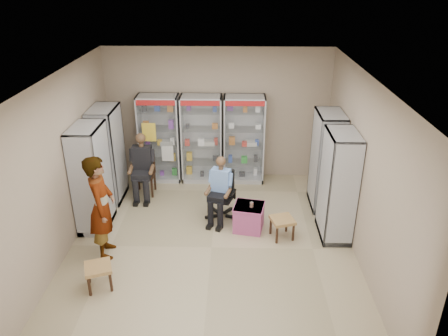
{
  "coord_description": "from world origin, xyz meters",
  "views": [
    {
      "loc": [
        0.39,
        -6.43,
        4.55
      ],
      "look_at": [
        0.2,
        0.7,
        1.24
      ],
      "focal_mm": 35.0,
      "sensor_mm": 36.0,
      "label": 1
    }
  ],
  "objects_px": {
    "seated_shopkeeper": "(221,190)",
    "standing_man": "(102,207)",
    "cabinet_back_right": "(244,140)",
    "cabinet_back_mid": "(202,139)",
    "woven_stool_b": "(99,276)",
    "cabinet_left_near": "(92,178)",
    "office_chair": "(221,195)",
    "woven_stool_a": "(282,228)",
    "wooden_chair": "(144,174)",
    "cabinet_back_left": "(160,139)",
    "cabinet_right_far": "(326,161)",
    "cabinet_right_near": "(338,186)",
    "pink_trunk": "(249,217)",
    "cabinet_left_far": "(108,155)"
  },
  "relations": [
    {
      "from": "cabinet_back_right",
      "to": "cabinet_back_mid",
      "type": "bearing_deg",
      "value": 180.0
    },
    {
      "from": "cabinet_left_near",
      "to": "office_chair",
      "type": "xyz_separation_m",
      "value": [
        2.37,
        0.35,
        -0.51
      ]
    },
    {
      "from": "cabinet_right_far",
      "to": "cabinet_left_near",
      "type": "xyz_separation_m",
      "value": [
        -4.46,
        -0.9,
        0.0
      ]
    },
    {
      "from": "cabinet_back_left",
      "to": "cabinet_back_mid",
      "type": "height_order",
      "value": "same"
    },
    {
      "from": "seated_shopkeeper",
      "to": "wooden_chair",
      "type": "bearing_deg",
      "value": 167.1
    },
    {
      "from": "cabinet_back_mid",
      "to": "cabinet_right_near",
      "type": "xyz_separation_m",
      "value": [
        2.58,
        -2.23,
        0.0
      ]
    },
    {
      "from": "cabinet_right_near",
      "to": "woven_stool_a",
      "type": "height_order",
      "value": "cabinet_right_near"
    },
    {
      "from": "cabinet_right_far",
      "to": "cabinet_right_near",
      "type": "distance_m",
      "value": 1.1
    },
    {
      "from": "wooden_chair",
      "to": "woven_stool_b",
      "type": "xyz_separation_m",
      "value": [
        -0.13,
        -3.09,
        -0.27
      ]
    },
    {
      "from": "cabinet_back_mid",
      "to": "cabinet_left_far",
      "type": "height_order",
      "value": "same"
    },
    {
      "from": "woven_stool_a",
      "to": "standing_man",
      "type": "xyz_separation_m",
      "value": [
        -3.07,
        -0.57,
        0.72
      ]
    },
    {
      "from": "standing_man",
      "to": "cabinet_right_near",
      "type": "bearing_deg",
      "value": -88.67
    },
    {
      "from": "cabinet_back_left",
      "to": "woven_stool_a",
      "type": "relative_size",
      "value": 5.07
    },
    {
      "from": "cabinet_right_far",
      "to": "cabinet_left_far",
      "type": "relative_size",
      "value": 1.0
    },
    {
      "from": "woven_stool_b",
      "to": "cabinet_left_near",
      "type": "bearing_deg",
      "value": 107.25
    },
    {
      "from": "seated_shopkeeper",
      "to": "woven_stool_b",
      "type": "distance_m",
      "value": 2.8
    },
    {
      "from": "cabinet_back_mid",
      "to": "standing_man",
      "type": "xyz_separation_m",
      "value": [
        -1.45,
        -2.94,
        -0.08
      ]
    },
    {
      "from": "cabinet_back_right",
      "to": "woven_stool_b",
      "type": "bearing_deg",
      "value": -120.81
    },
    {
      "from": "woven_stool_a",
      "to": "cabinet_back_mid",
      "type": "bearing_deg",
      "value": 124.45
    },
    {
      "from": "cabinet_right_near",
      "to": "woven_stool_a",
      "type": "bearing_deg",
      "value": 98.09
    },
    {
      "from": "cabinet_back_left",
      "to": "cabinet_right_far",
      "type": "relative_size",
      "value": 1.0
    },
    {
      "from": "office_chair",
      "to": "woven_stool_b",
      "type": "relative_size",
      "value": 2.48
    },
    {
      "from": "pink_trunk",
      "to": "woven_stool_b",
      "type": "xyz_separation_m",
      "value": [
        -2.35,
        -1.71,
        -0.05
      ]
    },
    {
      "from": "cabinet_back_mid",
      "to": "cabinet_right_far",
      "type": "distance_m",
      "value": 2.82
    },
    {
      "from": "cabinet_right_far",
      "to": "cabinet_right_near",
      "type": "xyz_separation_m",
      "value": [
        0.0,
        -1.1,
        0.0
      ]
    },
    {
      "from": "woven_stool_a",
      "to": "wooden_chair",
      "type": "bearing_deg",
      "value": 149.91
    },
    {
      "from": "cabinet_back_left",
      "to": "standing_man",
      "type": "relative_size",
      "value": 1.09
    },
    {
      "from": "standing_man",
      "to": "cabinet_back_left",
      "type": "bearing_deg",
      "value": -18.31
    },
    {
      "from": "wooden_chair",
      "to": "standing_man",
      "type": "distance_m",
      "value": 2.27
    },
    {
      "from": "cabinet_right_near",
      "to": "woven_stool_b",
      "type": "bearing_deg",
      "value": 112.1
    },
    {
      "from": "cabinet_left_near",
      "to": "woven_stool_b",
      "type": "bearing_deg",
      "value": 17.25
    },
    {
      "from": "cabinet_right_near",
      "to": "wooden_chair",
      "type": "relative_size",
      "value": 2.13
    },
    {
      "from": "cabinet_back_mid",
      "to": "seated_shopkeeper",
      "type": "xyz_separation_m",
      "value": [
        0.49,
        -1.73,
        -0.38
      ]
    },
    {
      "from": "cabinet_right_far",
      "to": "cabinet_back_right",
      "type": "bearing_deg",
      "value": 55.27
    },
    {
      "from": "office_chair",
      "to": "pink_trunk",
      "type": "distance_m",
      "value": 0.72
    },
    {
      "from": "standing_man",
      "to": "cabinet_back_mid",
      "type": "bearing_deg",
      "value": -34.92
    },
    {
      "from": "cabinet_back_mid",
      "to": "cabinet_back_right",
      "type": "bearing_deg",
      "value": 0.0
    },
    {
      "from": "pink_trunk",
      "to": "woven_stool_a",
      "type": "relative_size",
      "value": 1.32
    },
    {
      "from": "cabinet_back_right",
      "to": "pink_trunk",
      "type": "relative_size",
      "value": 3.84
    },
    {
      "from": "cabinet_back_left",
      "to": "cabinet_back_mid",
      "type": "xyz_separation_m",
      "value": [
        0.95,
        0.0,
        0.0
      ]
    },
    {
      "from": "woven_stool_a",
      "to": "cabinet_back_left",
      "type": "bearing_deg",
      "value": 137.4
    },
    {
      "from": "cabinet_right_near",
      "to": "cabinet_left_far",
      "type": "xyz_separation_m",
      "value": [
        -4.46,
        1.3,
        0.0
      ]
    },
    {
      "from": "cabinet_back_mid",
      "to": "woven_stool_a",
      "type": "height_order",
      "value": "cabinet_back_mid"
    },
    {
      "from": "wooden_chair",
      "to": "office_chair",
      "type": "distance_m",
      "value": 1.94
    },
    {
      "from": "seated_shopkeeper",
      "to": "standing_man",
      "type": "relative_size",
      "value": 0.68
    },
    {
      "from": "cabinet_right_near",
      "to": "woven_stool_a",
      "type": "xyz_separation_m",
      "value": [
        -0.96,
        -0.14,
        -0.8
      ]
    },
    {
      "from": "cabinet_right_near",
      "to": "standing_man",
      "type": "relative_size",
      "value": 1.09
    },
    {
      "from": "cabinet_back_mid",
      "to": "cabinet_right_far",
      "type": "xyz_separation_m",
      "value": [
        2.58,
        -1.13,
        0.0
      ]
    },
    {
      "from": "cabinet_right_near",
      "to": "cabinet_right_far",
      "type": "bearing_deg",
      "value": 0.0
    },
    {
      "from": "cabinet_back_mid",
      "to": "standing_man",
      "type": "height_order",
      "value": "cabinet_back_mid"
    }
  ]
}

